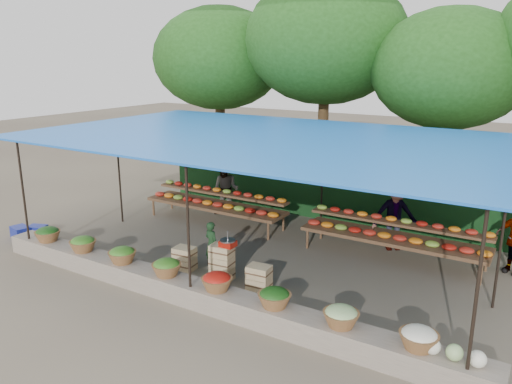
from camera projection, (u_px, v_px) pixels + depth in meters
The scene contains 15 objects.
ground at pixel (269, 256), 11.69m from camera, with size 60.00×60.00×0.00m, color brown.
stone_curb at pixel (196, 293), 9.37m from camera, with size 10.60×0.55×0.40m, color #6A6055.
stall_canopy at pixel (271, 142), 11.05m from camera, with size 10.80×6.60×2.82m.
produce_baskets at pixel (191, 274), 9.33m from camera, with size 8.98×0.58×0.34m.
netting_backdrop at pixel (326, 177), 13.95m from camera, with size 10.60×0.06×2.50m, color #184419.
tree_row at pixel (384, 50), 15.21m from camera, with size 16.51×5.50×7.12m.
fruit_table_left at pixel (216, 201), 13.90m from camera, with size 4.21×0.95×0.93m.
fruit_table_right at pixel (394, 234), 11.37m from camera, with size 4.21×0.95×0.93m.
crate_counter at pixel (221, 265), 10.36m from camera, with size 2.38×0.38×0.77m.
weighing_scale at pixel (228, 243), 10.12m from camera, with size 0.32×0.32×0.34m.
vendor_seated at pixel (212, 244), 10.94m from camera, with size 0.38×0.25×1.05m, color #17341A.
customer_left at pixel (226, 189), 14.44m from camera, with size 0.77×0.60×1.59m, color slate.
customer_mid at pixel (395, 215), 11.85m from camera, with size 1.13×0.65×1.74m, color slate.
blue_crate_front at pixel (20, 232), 12.83m from camera, with size 0.48×0.35×0.29m, color navy.
blue_crate_back at pixel (38, 231), 12.97m from camera, with size 0.45×0.32×0.27m, color navy.
Camera 1 is at (5.45, -9.44, 4.49)m, focal length 35.00 mm.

